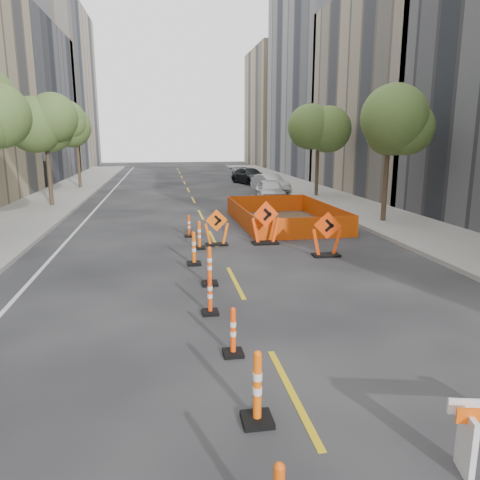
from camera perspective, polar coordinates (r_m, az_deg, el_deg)
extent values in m
plane|color=black|center=(9.74, 3.10, -12.20)|extent=(140.00, 140.00, 0.00)
cube|color=gray|center=(23.70, 18.30, 2.15)|extent=(4.00, 90.00, 0.15)
cube|color=gray|center=(66.24, -23.51, 16.64)|extent=(12.00, 20.00, 20.00)
cube|color=gray|center=(37.68, 21.74, 16.10)|extent=(12.00, 16.00, 14.00)
cube|color=gray|center=(52.72, 12.41, 18.67)|extent=(12.00, 18.00, 20.00)
cube|color=tan|center=(69.97, 6.59, 15.63)|extent=(12.00, 14.00, 16.00)
cylinder|color=#382B1E|center=(29.46, -22.16, 6.72)|extent=(0.24, 0.24, 3.15)
sphere|color=#415B27|center=(29.36, -22.64, 12.50)|extent=(2.80, 2.80, 2.80)
cylinder|color=#382B1E|center=(39.25, -19.02, 8.17)|extent=(0.24, 0.24, 3.15)
sphere|color=#415B27|center=(39.17, -19.34, 12.51)|extent=(2.80, 2.80, 2.80)
cylinder|color=#382B1E|center=(23.22, 17.24, 5.77)|extent=(0.24, 0.24, 3.15)
sphere|color=#415B27|center=(23.09, 17.72, 13.11)|extent=(2.80, 2.80, 2.80)
cylinder|color=#382B1E|center=(32.43, 9.34, 7.92)|extent=(0.24, 0.24, 3.15)
sphere|color=#415B27|center=(32.34, 9.53, 13.18)|extent=(2.80, 2.80, 2.80)
imported|color=silver|center=(30.21, 3.74, 6.07)|extent=(2.01, 4.26, 1.41)
imported|color=#B5B4BA|center=(35.06, 3.71, 6.90)|extent=(2.35, 4.28, 1.34)
imported|color=black|center=(41.58, 1.23, 7.81)|extent=(3.30, 5.04, 1.36)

